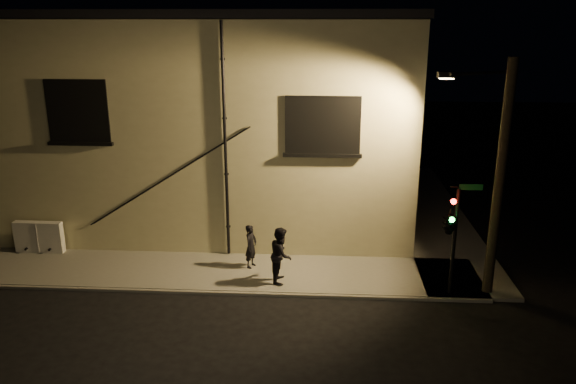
# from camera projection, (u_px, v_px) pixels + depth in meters

# --- Properties ---
(ground) EXTENTS (90.00, 90.00, 0.00)m
(ground) POSITION_uv_depth(u_px,v_px,m) (270.00, 295.00, 18.01)
(ground) COLOR black
(sidewalk) EXTENTS (21.00, 16.00, 0.12)m
(sidewalk) POSITION_uv_depth(u_px,v_px,m) (311.00, 242.00, 22.11)
(sidewalk) COLOR #64635A
(sidewalk) RESTS_ON ground
(building) EXTENTS (16.20, 12.23, 8.80)m
(building) POSITION_uv_depth(u_px,v_px,m) (222.00, 113.00, 25.46)
(building) COLOR #C3BE8C
(building) RESTS_ON ground
(utility_cabinet) EXTENTS (1.80, 0.30, 1.18)m
(utility_cabinet) POSITION_uv_depth(u_px,v_px,m) (39.00, 237.00, 20.90)
(utility_cabinet) COLOR silver
(utility_cabinet) RESTS_ON sidewalk
(pedestrian_a) EXTENTS (0.56, 0.67, 1.55)m
(pedestrian_a) POSITION_uv_depth(u_px,v_px,m) (251.00, 246.00, 19.58)
(pedestrian_a) COLOR black
(pedestrian_a) RESTS_ON sidewalk
(pedestrian_b) EXTENTS (0.74, 0.94, 1.88)m
(pedestrian_b) POSITION_uv_depth(u_px,v_px,m) (281.00, 255.00, 18.49)
(pedestrian_b) COLOR black
(pedestrian_b) RESTS_ON sidewalk
(traffic_signal) EXTENTS (1.40, 2.14, 3.62)m
(traffic_signal) POSITION_uv_depth(u_px,v_px,m) (450.00, 222.00, 17.11)
(traffic_signal) COLOR black
(traffic_signal) RESTS_ON sidewalk
(streetlamp_pole) EXTENTS (2.03, 1.40, 7.47)m
(streetlamp_pole) POSITION_uv_depth(u_px,v_px,m) (497.00, 176.00, 16.97)
(streetlamp_pole) COLOR black
(streetlamp_pole) RESTS_ON ground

